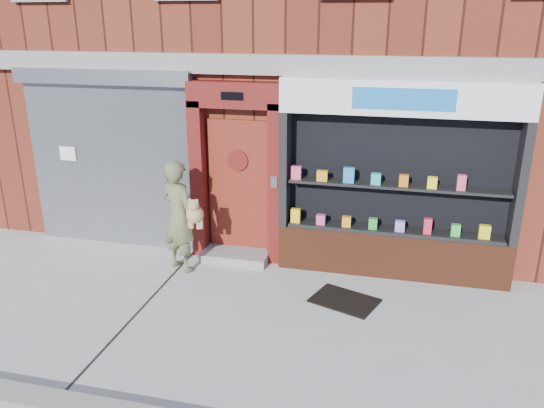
% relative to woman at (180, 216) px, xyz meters
% --- Properties ---
extents(ground, '(80.00, 80.00, 0.00)m').
position_rel_woman_xyz_m(ground, '(1.48, -1.20, -0.90)').
color(ground, '#9E9E99').
rests_on(ground, ground).
extents(building, '(12.00, 8.16, 8.00)m').
position_rel_woman_xyz_m(building, '(1.48, 4.80, 3.10)').
color(building, '#591F14').
rests_on(building, ground).
extents(shutter_bay, '(3.10, 0.30, 3.04)m').
position_rel_woman_xyz_m(shutter_bay, '(-1.52, 0.73, 0.82)').
color(shutter_bay, gray).
rests_on(shutter_bay, ground).
extents(red_door_bay, '(1.52, 0.58, 2.90)m').
position_rel_woman_xyz_m(red_door_bay, '(0.73, 0.66, 0.56)').
color(red_door_bay, '#4B0E0C').
rests_on(red_door_bay, ground).
extents(pharmacy_bay, '(3.50, 0.41, 3.00)m').
position_rel_woman_xyz_m(pharmacy_bay, '(3.23, 0.62, 0.47)').
color(pharmacy_bay, '#5D2916').
rests_on(pharmacy_bay, ground).
extents(woman, '(0.83, 0.67, 1.78)m').
position_rel_woman_xyz_m(woman, '(0.00, 0.00, 0.00)').
color(woman, '#5F603F').
rests_on(woman, ground).
extents(doormat, '(1.05, 0.89, 0.02)m').
position_rel_woman_xyz_m(doormat, '(2.64, -0.44, -0.89)').
color(doormat, black).
rests_on(doormat, ground).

